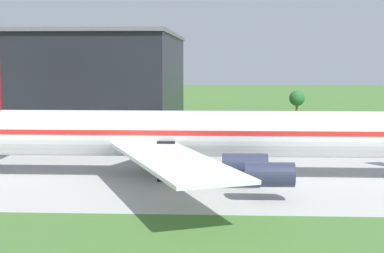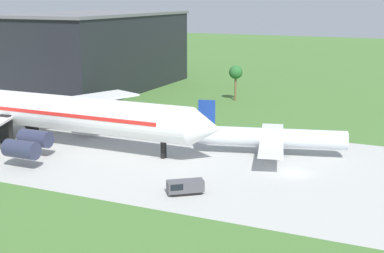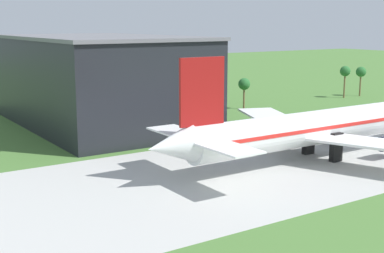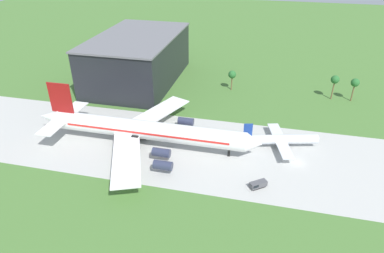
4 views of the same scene
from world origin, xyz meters
name	(u,v)px [view 1 (image 1 of 4)]	position (x,y,z in m)	size (l,w,h in m)	color
jet_airliner	(182,134)	(-52.11, -1.20, 6.09)	(80.22, 61.30, 20.38)	white
terminal_building	(99,82)	(-75.50, 54.68, 11.29)	(36.72, 61.20, 22.55)	black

